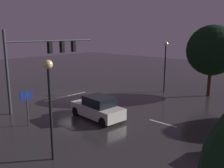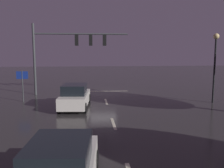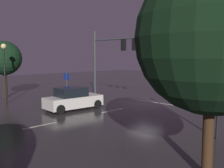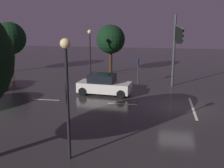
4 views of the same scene
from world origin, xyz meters
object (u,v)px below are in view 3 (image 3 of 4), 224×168
(car_approaching, at_px, (73,99))
(street_lamp_left_kerb, at_px, (220,62))
(route_sign, at_px, (67,80))
(tree_right_far, at_px, (4,58))
(tree_left_far, at_px, (212,38))
(street_lamp_right_kerb, at_px, (4,62))
(traffic_signal_assembly, at_px, (118,51))

(car_approaching, distance_m, street_lamp_left_kerb, 11.07)
(route_sign, distance_m, tree_right_far, 6.56)
(street_lamp_left_kerb, distance_m, tree_left_far, 4.56)
(street_lamp_right_kerb, bearing_deg, tree_left_far, 177.12)
(tree_left_far, distance_m, tree_right_far, 21.59)
(car_approaching, height_order, tree_right_far, tree_right_far)
(traffic_signal_assembly, relative_size, street_lamp_left_kerb, 1.63)
(route_sign, distance_m, tree_left_far, 17.64)
(street_lamp_left_kerb, relative_size, tree_left_far, 0.76)
(traffic_signal_assembly, xyz_separation_m, tree_right_far, (8.58, 6.86, -0.68))
(car_approaching, distance_m, tree_left_far, 13.17)
(car_approaching, bearing_deg, street_lamp_right_kerb, 24.77)
(street_lamp_left_kerb, xyz_separation_m, street_lamp_right_kerb, (16.41, 3.34, -0.19))
(traffic_signal_assembly, distance_m, tree_right_far, 11.00)
(street_lamp_right_kerb, height_order, tree_left_far, tree_left_far)
(tree_right_far, bearing_deg, car_approaching, -172.98)
(car_approaching, xyz_separation_m, route_sign, (4.24, -2.46, 0.99))
(route_sign, bearing_deg, traffic_signal_assembly, -137.08)
(traffic_signal_assembly, bearing_deg, street_lamp_right_kerb, 59.11)
(tree_right_far, bearing_deg, tree_left_far, 173.61)
(tree_left_far, bearing_deg, route_sign, -20.19)
(traffic_signal_assembly, height_order, route_sign, traffic_signal_assembly)
(traffic_signal_assembly, relative_size, tree_right_far, 1.59)
(tree_left_far, bearing_deg, tree_right_far, -6.39)
(car_approaching, distance_m, route_sign, 5.00)
(car_approaching, distance_m, tree_right_far, 9.87)
(traffic_signal_assembly, distance_m, car_approaching, 6.84)
(tree_left_far, relative_size, tree_right_far, 1.28)
(traffic_signal_assembly, bearing_deg, tree_left_far, 144.25)
(street_lamp_left_kerb, bearing_deg, tree_right_far, 5.24)
(traffic_signal_assembly, xyz_separation_m, tree_left_far, (-12.86, 9.26, 0.08))
(traffic_signal_assembly, xyz_separation_m, route_sign, (3.49, 3.25, -2.70))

